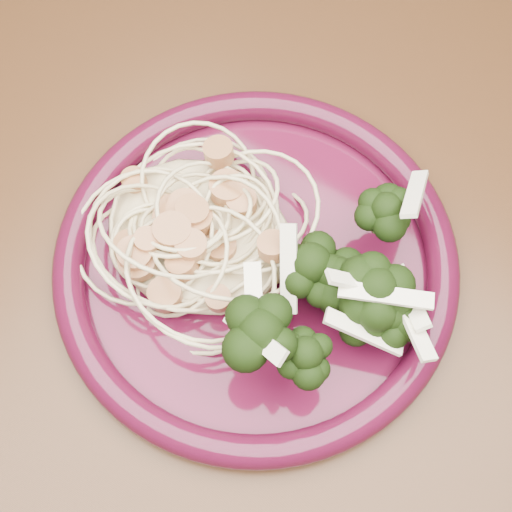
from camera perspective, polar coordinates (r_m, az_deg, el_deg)
The scene contains 6 objects.
dining_table at distance 0.59m, azimuth -3.81°, elevation -3.94°, with size 1.20×0.80×0.75m.
dinner_plate at distance 0.48m, azimuth 0.00°, elevation -0.47°, with size 0.30×0.30×0.02m.
spaghetti_pile at distance 0.48m, azimuth -4.70°, elevation 2.28°, with size 0.13×0.11×0.03m, color beige.
scallop_cluster at distance 0.45m, azimuth -5.04°, elevation 4.26°, with size 0.12×0.12×0.04m, color #BE7E4A, non-canonical shape.
broccoli_pile at distance 0.46m, azimuth 6.10°, elevation -2.31°, with size 0.09×0.15×0.05m, color black.
onion_garnish at distance 0.43m, azimuth 6.51°, elevation -0.73°, with size 0.06×0.10×0.05m, color white, non-canonical shape.
Camera 1 is at (0.14, -0.15, 1.20)m, focal length 50.00 mm.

